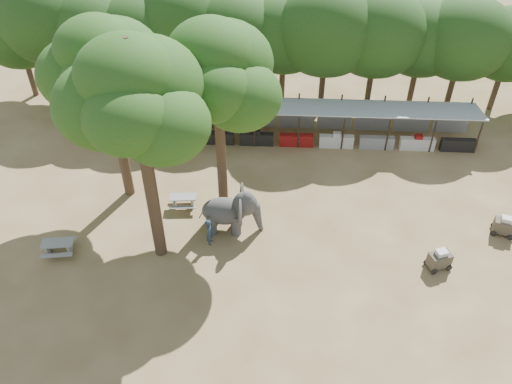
# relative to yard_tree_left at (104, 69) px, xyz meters

# --- Properties ---
(ground) EXTENTS (100.00, 100.00, 0.00)m
(ground) POSITION_rel_yard_tree_left_xyz_m (9.13, -7.19, -8.20)
(ground) COLOR brown
(ground) RESTS_ON ground
(vendor_stalls) EXTENTS (28.00, 2.99, 2.80)m
(vendor_stalls) POSITION_rel_yard_tree_left_xyz_m (9.13, 6.65, -7.02)
(vendor_stalls) COLOR #A9ABB2
(vendor_stalls) RESTS_ON ground
(yard_tree_left) EXTENTS (7.10, 6.90, 11.02)m
(yard_tree_left) POSITION_rel_yard_tree_left_xyz_m (0.00, 0.00, 0.00)
(yard_tree_left) COLOR #332316
(yard_tree_left) RESTS_ON ground
(yard_tree_center) EXTENTS (7.10, 6.90, 12.04)m
(yard_tree_center) POSITION_rel_yard_tree_left_xyz_m (3.00, -5.00, 1.01)
(yard_tree_center) COLOR #332316
(yard_tree_center) RESTS_ON ground
(yard_tree_back) EXTENTS (7.10, 6.90, 11.36)m
(yard_tree_back) POSITION_rel_yard_tree_left_xyz_m (6.00, -1.00, 0.34)
(yard_tree_back) COLOR #332316
(yard_tree_back) RESTS_ON ground
(backdrop_trees) EXTENTS (46.46, 5.95, 8.33)m
(backdrop_trees) POSITION_rel_yard_tree_left_xyz_m (9.13, 11.81, -2.69)
(backdrop_trees) COLOR #332316
(backdrop_trees) RESTS_ON ground
(elephant) EXTENTS (3.48, 2.69, 2.69)m
(elephant) POSITION_rel_yard_tree_left_xyz_m (6.81, -3.11, -6.86)
(elephant) COLOR #3A3838
(elephant) RESTS_ON ground
(handler) EXTENTS (0.41, 0.60, 1.65)m
(handler) POSITION_rel_yard_tree_left_xyz_m (5.72, -4.34, -7.37)
(handler) COLOR #26384C
(handler) RESTS_ON ground
(picnic_table_near) EXTENTS (1.87, 1.73, 0.83)m
(picnic_table_near) POSITION_rel_yard_tree_left_xyz_m (-2.31, -5.59, -7.66)
(picnic_table_near) COLOR gray
(picnic_table_near) RESTS_ON ground
(picnic_table_far) EXTENTS (1.70, 1.55, 0.79)m
(picnic_table_far) POSITION_rel_yard_tree_left_xyz_m (3.73, -1.34, -7.68)
(picnic_table_far) COLOR gray
(picnic_table_far) RESTS_ON ground
(cart_front) EXTENTS (1.44, 1.18, 1.21)m
(cart_front) POSITION_rel_yard_tree_left_xyz_m (17.88, -5.50, -7.60)
(cart_front) COLOR #3C342A
(cart_front) RESTS_ON ground
(cart_back) EXTENTS (1.43, 1.16, 1.21)m
(cart_back) POSITION_rel_yard_tree_left_xyz_m (22.10, -2.70, -7.61)
(cart_back) COLOR #3C342A
(cart_back) RESTS_ON ground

